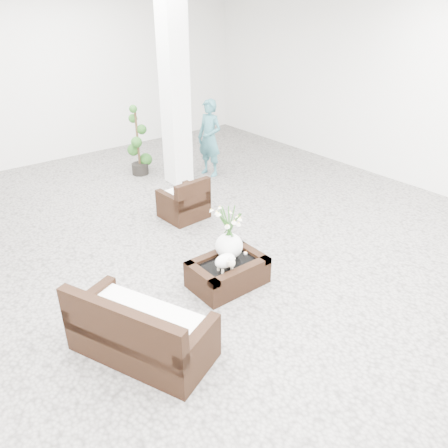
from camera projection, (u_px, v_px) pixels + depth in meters
ground at (219, 262)px, 5.97m from camera, size 11.00×11.00×0.00m
column at (175, 87)px, 7.77m from camera, size 0.40×0.40×3.50m
coffee_table at (228, 274)px, 5.45m from camera, size 0.90×0.60×0.31m
sheep_figurine at (225, 262)px, 5.19m from camera, size 0.28×0.23×0.21m
planter_narcissus at (229, 228)px, 5.32m from camera, size 0.44×0.44×0.80m
tealight at (245, 253)px, 5.55m from camera, size 0.04×0.04×0.03m
armchair at (183, 197)px, 7.03m from camera, size 0.68×0.65×0.68m
loveseat at (141, 322)px, 4.31m from camera, size 1.17×1.55×0.75m
topiary at (138, 141)px, 8.59m from camera, size 0.36×0.36×1.35m
shopper at (210, 138)px, 8.54m from camera, size 0.46×0.60×1.47m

